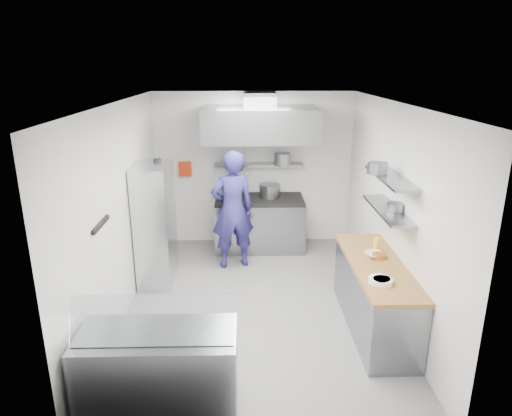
{
  "coord_description": "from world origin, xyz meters",
  "views": [
    {
      "loc": [
        -0.16,
        -5.74,
        3.27
      ],
      "look_at": [
        0.0,
        0.6,
        1.25
      ],
      "focal_mm": 32.0,
      "sensor_mm": 36.0,
      "label": 1
    }
  ],
  "objects_px": {
    "wire_rack": "(156,224)",
    "display_case": "(159,372)",
    "chef": "(232,210)",
    "gas_range": "(259,225)"
  },
  "relations": [
    {
      "from": "wire_rack",
      "to": "display_case",
      "type": "height_order",
      "value": "wire_rack"
    },
    {
      "from": "gas_range",
      "to": "chef",
      "type": "xyz_separation_m",
      "value": [
        -0.47,
        -0.76,
        0.53
      ]
    },
    {
      "from": "chef",
      "to": "wire_rack",
      "type": "distance_m",
      "value": 1.26
    },
    {
      "from": "display_case",
      "to": "chef",
      "type": "bearing_deg",
      "value": 79.27
    },
    {
      "from": "gas_range",
      "to": "chef",
      "type": "height_order",
      "value": "chef"
    },
    {
      "from": "wire_rack",
      "to": "display_case",
      "type": "distance_m",
      "value": 2.94
    },
    {
      "from": "wire_rack",
      "to": "chef",
      "type": "bearing_deg",
      "value": 22.86
    },
    {
      "from": "gas_range",
      "to": "wire_rack",
      "type": "height_order",
      "value": "wire_rack"
    },
    {
      "from": "gas_range",
      "to": "display_case",
      "type": "height_order",
      "value": "gas_range"
    },
    {
      "from": "gas_range",
      "to": "chef",
      "type": "distance_m",
      "value": 1.04
    }
  ]
}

